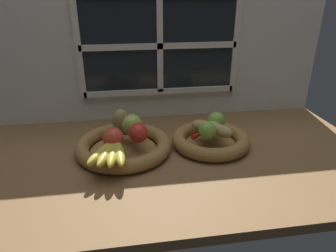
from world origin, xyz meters
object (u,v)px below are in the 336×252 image
object	(u,v)px
apple_red_front	(113,138)
potato_large	(211,128)
pear_brown	(121,121)
lime_near	(208,130)
fruit_bowl_right	(211,140)
potato_small	(222,131)
apple_green_back	(132,125)
potato_oblong	(200,126)
lime_far	(216,121)
apple_red_right	(138,133)
chili_pepper	(205,132)
fruit_bowl_left	(124,146)
banana_bunch_front	(111,152)

from	to	relation	value
apple_red_front	potato_large	bearing A→B (deg)	8.69
pear_brown	lime_near	bearing A→B (deg)	-18.18
fruit_bowl_right	potato_small	bearing A→B (deg)	-45.00
apple_green_back	potato_large	bearing A→B (deg)	-7.74
apple_green_back	potato_oblong	bearing A→B (deg)	-2.66
potato_oblong	lime_near	world-z (taller)	lime_near
apple_red_front	lime_far	bearing A→B (deg)	13.48
apple_red_right	apple_red_front	distance (cm)	8.60
apple_green_back	pear_brown	xyz separation A→B (cm)	(-3.85, 2.14, 0.69)
apple_red_right	chili_pepper	xyz separation A→B (cm)	(23.69, 2.36, -2.43)
pear_brown	potato_small	bearing A→B (deg)	-14.48
pear_brown	lime_far	xyz separation A→B (cm)	(34.31, -2.26, -1.12)
fruit_bowl_left	fruit_bowl_right	xyz separation A→B (cm)	(31.08, 0.00, 0.01)
fruit_bowl_right	potato_oblong	distance (cm)	6.36
fruit_bowl_right	lime_far	xyz separation A→B (cm)	(2.83, 3.64, 5.84)
potato_oblong	apple_red_front	bearing A→B (deg)	-165.68
banana_bunch_front	chili_pepper	xyz separation A→B (cm)	(32.59, 11.41, -0.77)
pear_brown	potato_small	size ratio (longest dim) A/B	1.10
banana_bunch_front	lime_near	distance (cm)	33.41
pear_brown	potato_oblong	size ratio (longest dim) A/B	1.31
apple_red_right	pear_brown	world-z (taller)	pear_brown
pear_brown	chili_pepper	world-z (taller)	pear_brown
banana_bunch_front	potato_large	distance (cm)	36.73
potato_oblong	potato_large	bearing A→B (deg)	-37.87
potato_small	chili_pepper	size ratio (longest dim) A/B	0.62
potato_oblong	potato_large	xyz separation A→B (cm)	(3.38, -2.63, 0.12)
potato_large	lime_far	xyz separation A→B (cm)	(2.83, 3.64, 1.02)
apple_red_front	lime_near	distance (cm)	31.74
fruit_bowl_left	lime_far	size ratio (longest dim) A/B	5.03
apple_red_right	potato_small	bearing A→B (deg)	-0.98
apple_red_front	pear_brown	bearing A→B (deg)	76.64
lime_near	apple_red_right	bearing A→B (deg)	177.25
potato_oblong	potato_small	xyz separation A→B (cm)	(6.39, -5.63, 0.06)
apple_green_back	potato_oblong	size ratio (longest dim) A/B	1.10
lime_near	fruit_bowl_right	bearing A→B (deg)	56.31
banana_bunch_front	lime_near	size ratio (longest dim) A/B	2.82
pear_brown	lime_far	bearing A→B (deg)	-3.77
apple_green_back	lime_far	world-z (taller)	apple_green_back
apple_green_back	apple_red_front	world-z (taller)	apple_green_back
apple_red_right	chili_pepper	size ratio (longest dim) A/B	0.52
apple_green_back	apple_red_front	xyz separation A→B (cm)	(-6.49, -8.97, -0.29)
banana_bunch_front	potato_oblong	size ratio (longest dim) A/B	2.63
apple_red_right	lime_far	bearing A→B (deg)	12.06
apple_red_front	pear_brown	size ratio (longest dim) A/B	0.78
potato_oblong	apple_green_back	bearing A→B (deg)	177.34
potato_small	fruit_bowl_left	bearing A→B (deg)	174.96
apple_red_front	potato_large	distance (cm)	34.54
apple_red_front	lime_far	size ratio (longest dim) A/B	1.04
banana_bunch_front	potato_oblong	xyz separation A→B (cm)	(31.48, 14.18, 0.45)
potato_small	lime_far	world-z (taller)	lime_far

